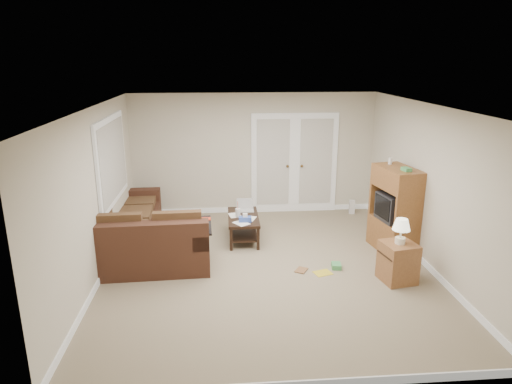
{
  "coord_description": "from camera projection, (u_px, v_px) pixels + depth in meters",
  "views": [
    {
      "loc": [
        -0.7,
        -6.48,
        3.16
      ],
      "look_at": [
        -0.13,
        0.49,
        1.1
      ],
      "focal_mm": 32.0,
      "sensor_mm": 36.0,
      "label": 1
    }
  ],
  "objects": [
    {
      "name": "french_doors",
      "position": [
        294.0,
        164.0,
        9.52
      ],
      "size": [
        1.8,
        0.05,
        2.13
      ],
      "color": "silver",
      "rests_on": "floor"
    },
    {
      "name": "window_left",
      "position": [
        112.0,
        160.0,
        7.47
      ],
      "size": [
        0.05,
        1.92,
        1.42
      ],
      "color": "silver",
      "rests_on": "wall_left"
    },
    {
      "name": "coffee_table",
      "position": [
        243.0,
        226.0,
        8.24
      ],
      "size": [
        0.55,
        1.08,
        0.74
      ],
      "rotation": [
        0.0,
        0.0,
        -0.01
      ],
      "color": "black",
      "rests_on": "floor"
    },
    {
      "name": "wall_left",
      "position": [
        96.0,
        195.0,
        6.6
      ],
      "size": [
        0.02,
        5.5,
        2.5
      ],
      "primitive_type": "cube",
      "color": "beige",
      "rests_on": "floor"
    },
    {
      "name": "wall_right",
      "position": [
        430.0,
        188.0,
        6.99
      ],
      "size": [
        0.02,
        5.5,
        2.5
      ],
      "primitive_type": "cube",
      "color": "beige",
      "rests_on": "floor"
    },
    {
      "name": "wall_back",
      "position": [
        254.0,
        154.0,
        9.42
      ],
      "size": [
        5.0,
        0.02,
        2.5
      ],
      "primitive_type": "cube",
      "color": "beige",
      "rests_on": "floor"
    },
    {
      "name": "tv_armoire",
      "position": [
        395.0,
        209.0,
        7.62
      ],
      "size": [
        0.64,
        0.97,
        1.55
      ],
      "rotation": [
        0.0,
        0.0,
        0.17
      ],
      "color": "brown",
      "rests_on": "floor"
    },
    {
      "name": "ceiling",
      "position": [
        268.0,
        107.0,
        6.44
      ],
      "size": [
        5.0,
        5.5,
        0.02
      ],
      "primitive_type": "cube",
      "color": "silver",
      "rests_on": "wall_back"
    },
    {
      "name": "floor_book",
      "position": [
        297.0,
        269.0,
        7.08
      ],
      "size": [
        0.25,
        0.26,
        0.02
      ],
      "primitive_type": "imported",
      "rotation": [
        0.0,
        0.0,
        -0.55
      ],
      "color": "brown",
      "rests_on": "floor"
    },
    {
      "name": "wall_front",
      "position": [
        299.0,
        276.0,
        4.16
      ],
      "size": [
        5.0,
        0.02,
        2.5
      ],
      "primitive_type": "cube",
      "color": "beige",
      "rests_on": "floor"
    },
    {
      "name": "floor",
      "position": [
        267.0,
        268.0,
        7.15
      ],
      "size": [
        5.5,
        5.5,
        0.0
      ],
      "primitive_type": "plane",
      "color": "gray",
      "rests_on": "ground"
    },
    {
      "name": "space_heater",
      "position": [
        352.0,
        207.0,
        9.61
      ],
      "size": [
        0.13,
        0.12,
        0.29
      ],
      "primitive_type": "cube",
      "rotation": [
        0.0,
        0.0,
        -0.22
      ],
      "color": "silver",
      "rests_on": "floor"
    },
    {
      "name": "baseboards",
      "position": [
        267.0,
        265.0,
        7.13
      ],
      "size": [
        5.0,
        5.5,
        0.1
      ],
      "primitive_type": null,
      "color": "silver",
      "rests_on": "floor"
    },
    {
      "name": "side_cabinet",
      "position": [
        398.0,
        259.0,
        6.64
      ],
      "size": [
        0.53,
        0.53,
        0.97
      ],
      "rotation": [
        0.0,
        0.0,
        0.19
      ],
      "color": "brown",
      "rests_on": "floor"
    },
    {
      "name": "floor_greenbox",
      "position": [
        336.0,
        266.0,
        7.13
      ],
      "size": [
        0.17,
        0.21,
        0.08
      ],
      "primitive_type": "cube",
      "rotation": [
        0.0,
        0.0,
        -0.13
      ],
      "color": "#449653",
      "rests_on": "floor"
    },
    {
      "name": "floor_magazine",
      "position": [
        323.0,
        273.0,
        6.97
      ],
      "size": [
        0.31,
        0.28,
        0.01
      ],
      "primitive_type": "cube",
      "rotation": [
        0.0,
        0.0,
        0.31
      ],
      "color": "gold",
      "rests_on": "floor"
    },
    {
      "name": "sectional_sofa",
      "position": [
        137.0,
        233.0,
        7.65
      ],
      "size": [
        2.0,
        2.86,
        0.87
      ],
      "rotation": [
        0.0,
        0.0,
        0.04
      ],
      "color": "#432619",
      "rests_on": "floor"
    }
  ]
}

